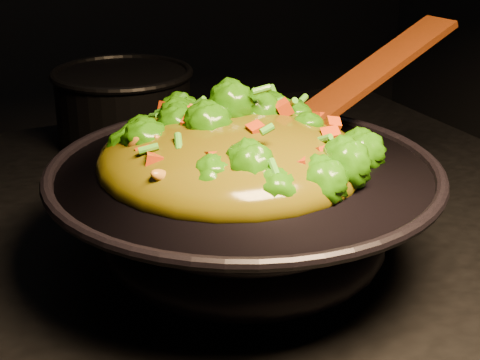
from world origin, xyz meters
name	(u,v)px	position (x,y,z in m)	size (l,w,h in m)	color
wok	(244,218)	(0.09, -0.10, 0.95)	(0.39, 0.39, 0.11)	black
stir_fry	(231,121)	(0.09, -0.08, 1.06)	(0.27, 0.27, 0.09)	#246607
spatula	(353,86)	(0.26, -0.04, 1.06)	(0.31, 0.05, 0.01)	#3D1507
back_pot	(124,107)	(0.10, 0.32, 0.96)	(0.20, 0.20, 0.12)	black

